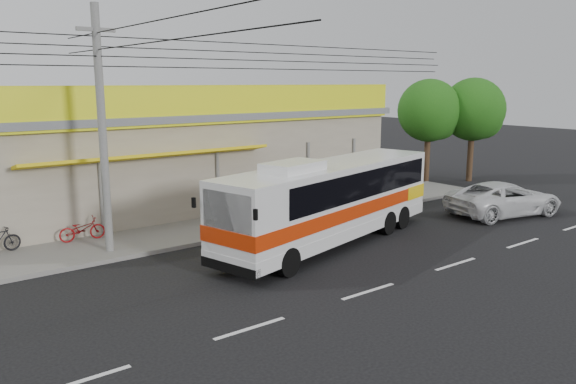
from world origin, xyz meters
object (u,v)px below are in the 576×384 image
(motorbike_red, at_px, (82,229))
(tree_far, at_px, (431,113))
(white_car, at_px, (504,199))
(tree_near, at_px, (475,112))
(coach_bus, at_px, (333,196))
(utility_pole, at_px, (97,50))

(motorbike_red, xyz_separation_m, tree_far, (20.51, 0.88, 3.49))
(motorbike_red, distance_m, white_car, 17.70)
(white_car, distance_m, tree_near, 9.48)
(tree_near, xyz_separation_m, tree_far, (-2.26, 1.39, -0.05))
(coach_bus, height_order, tree_far, tree_far)
(utility_pole, bearing_deg, tree_near, 3.33)
(tree_near, bearing_deg, tree_far, 148.39)
(white_car, height_order, tree_near, tree_near)
(utility_pole, relative_size, tree_far, 5.66)
(coach_bus, distance_m, white_car, 9.15)
(motorbike_red, xyz_separation_m, tree_near, (22.77, -0.51, 3.54))
(utility_pole, distance_m, tree_near, 22.63)
(coach_bus, height_order, motorbike_red, coach_bus)
(motorbike_red, relative_size, utility_pole, 0.05)
(motorbike_red, relative_size, tree_far, 0.27)
(white_car, height_order, tree_far, tree_far)
(tree_far, bearing_deg, coach_bus, -154.57)
(coach_bus, distance_m, tree_far, 14.71)
(motorbike_red, height_order, tree_near, tree_near)
(coach_bus, distance_m, utility_pole, 9.39)
(white_car, bearing_deg, motorbike_red, 80.51)
(coach_bus, height_order, tree_near, tree_near)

